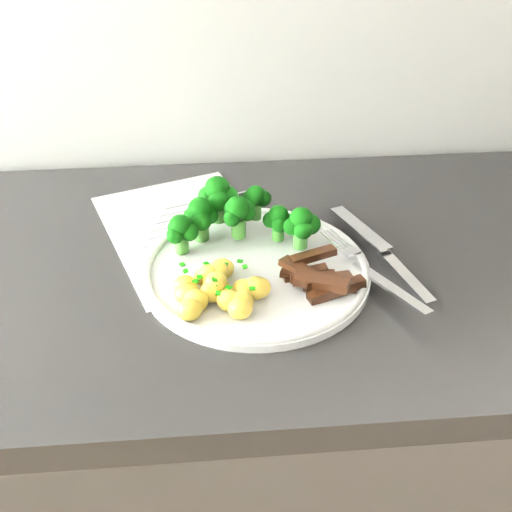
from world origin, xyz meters
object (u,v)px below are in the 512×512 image
object	(u,v)px
plate	(256,270)
potatoes	(221,289)
counter	(235,471)
broccoli	(237,213)
fork	(375,274)
knife	(392,263)
recipe_paper	(188,231)
beef_strips	(318,278)

from	to	relation	value
plate	potatoes	world-z (taller)	potatoes
counter	plate	world-z (taller)	plate
plate	broccoli	world-z (taller)	broccoli
fork	knife	xyz separation A→B (m)	(0.03, 0.04, -0.01)
broccoli	recipe_paper	bearing A→B (deg)	151.11
recipe_paper	potatoes	bearing A→B (deg)	-76.44
recipe_paper	broccoli	distance (m)	0.09
counter	recipe_paper	xyz separation A→B (m)	(-0.05, 0.09, 0.44)
beef_strips	fork	size ratio (longest dim) A/B	0.54
counter	broccoli	distance (m)	0.49
broccoli	beef_strips	world-z (taller)	broccoli
broccoli	knife	world-z (taller)	broccoli
plate	knife	world-z (taller)	knife
counter	potatoes	size ratio (longest dim) A/B	19.53
recipe_paper	knife	size ratio (longest dim) A/B	1.54
broccoli	beef_strips	distance (m)	0.15
recipe_paper	potatoes	xyz separation A→B (m)	(0.04, -0.17, 0.02)
plate	fork	xyz separation A→B (m)	(0.15, -0.04, 0.01)
recipe_paper	counter	bearing A→B (deg)	-57.99
recipe_paper	plate	distance (m)	0.14
broccoli	potatoes	distance (m)	0.14
recipe_paper	beef_strips	world-z (taller)	beef_strips
counter	knife	xyz separation A→B (m)	(0.22, -0.03, 0.45)
recipe_paper	broccoli	size ratio (longest dim) A/B	1.73
fork	knife	size ratio (longest dim) A/B	0.85
counter	potatoes	world-z (taller)	potatoes
potatoes	counter	bearing A→B (deg)	81.24
potatoes	beef_strips	xyz separation A→B (m)	(0.12, 0.02, -0.00)
knife	recipe_paper	bearing A→B (deg)	157.49
beef_strips	broccoli	bearing A→B (deg)	129.22
knife	broccoli	bearing A→B (deg)	159.85
beef_strips	plate	bearing A→B (deg)	150.62
counter	knife	size ratio (longest dim) A/B	10.13
broccoli	beef_strips	bearing A→B (deg)	-50.78
recipe_paper	beef_strips	xyz separation A→B (m)	(0.16, -0.15, 0.02)
counter	fork	xyz separation A→B (m)	(0.18, -0.06, 0.46)
beef_strips	potatoes	bearing A→B (deg)	-172.66
counter	recipe_paper	bearing A→B (deg)	122.01
recipe_paper	fork	xyz separation A→B (m)	(0.24, -0.15, 0.02)
potatoes	plate	bearing A→B (deg)	50.60
recipe_paper	beef_strips	size ratio (longest dim) A/B	3.36
beef_strips	knife	size ratio (longest dim) A/B	0.46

